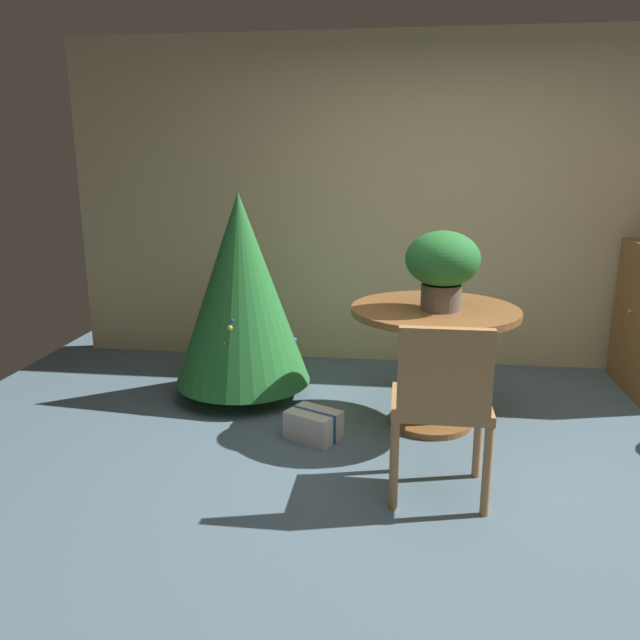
{
  "coord_description": "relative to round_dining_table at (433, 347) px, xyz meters",
  "views": [
    {
      "loc": [
        -0.27,
        -2.97,
        1.65
      ],
      "look_at": [
        -0.73,
        0.52,
        0.75
      ],
      "focal_mm": 35.43,
      "sensor_mm": 36.0,
      "label": 1
    }
  ],
  "objects": [
    {
      "name": "gift_box_cream",
      "position": [
        -0.71,
        -0.31,
        -0.43
      ],
      "size": [
        0.37,
        0.33,
        0.18
      ],
      "color": "silver",
      "rests_on": "ground_plane"
    },
    {
      "name": "back_wall_panel",
      "position": [
        0.06,
        1.34,
        0.78
      ],
      "size": [
        6.0,
        0.1,
        2.6
      ],
      "primitive_type": "cube",
      "color": "beige",
      "rests_on": "ground_plane"
    },
    {
      "name": "flower_vase",
      "position": [
        0.03,
        -0.06,
        0.53
      ],
      "size": [
        0.44,
        0.44,
        0.48
      ],
      "color": "#665B51",
      "rests_on": "round_dining_table"
    },
    {
      "name": "holiday_tree",
      "position": [
        -1.31,
        0.34,
        0.26
      ],
      "size": [
        0.95,
        0.95,
        1.44
      ],
      "color": "brown",
      "rests_on": "ground_plane"
    },
    {
      "name": "round_dining_table",
      "position": [
        0.0,
        0.0,
        0.0
      ],
      "size": [
        1.03,
        1.03,
        0.77
      ],
      "color": "brown",
      "rests_on": "ground_plane"
    },
    {
      "name": "wooden_chair_near",
      "position": [
        0.0,
        -0.93,
        0.01
      ],
      "size": [
        0.48,
        0.43,
        0.92
      ],
      "color": "#B27F4C",
      "rests_on": "ground_plane"
    },
    {
      "name": "ground_plane",
      "position": [
        0.06,
        -0.86,
        -0.52
      ],
      "size": [
        6.6,
        6.6,
        0.0
      ],
      "primitive_type": "plane",
      "color": "slate"
    }
  ]
}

